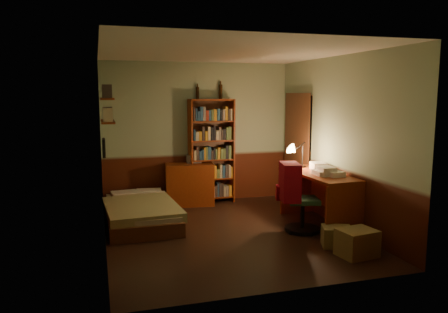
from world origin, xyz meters
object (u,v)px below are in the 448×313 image
object	(u,v)px
office_chair	(303,201)
cardboard_box_a	(357,243)
dresser	(190,184)
cardboard_box_b	(337,237)
mini_stereo	(194,159)
desk	(318,199)
bed	(140,205)
bookshelf	(212,151)
desk_lamp	(303,148)

from	to	relation	value
office_chair	cardboard_box_a	bearing A→B (deg)	-65.77
dresser	cardboard_box_b	size ratio (longest dim) A/B	2.27
dresser	cardboard_box_a	bearing A→B (deg)	-57.71
mini_stereo	desk	xyz separation A→B (m)	(1.55, -1.92, -0.42)
bed	cardboard_box_b	distance (m)	3.05
bookshelf	desk	size ratio (longest dim) A/B	1.25
bed	desk_lamp	size ratio (longest dim) A/B	2.97
bookshelf	desk_lamp	world-z (taller)	bookshelf
desk_lamp	bookshelf	bearing A→B (deg)	110.06
cardboard_box_b	cardboard_box_a	bearing A→B (deg)	-80.90
bookshelf	desk	world-z (taller)	bookshelf
office_chair	desk_lamp	bearing A→B (deg)	78.62
cardboard_box_a	bed	bearing A→B (deg)	137.75
bed	dresser	size ratio (longest dim) A/B	2.22
bookshelf	cardboard_box_a	size ratio (longest dim) A/B	4.26
desk_lamp	cardboard_box_a	xyz separation A→B (m)	(-0.14, -1.85, -0.98)
mini_stereo	cardboard_box_b	world-z (taller)	mini_stereo
dresser	mini_stereo	xyz separation A→B (m)	(0.11, 0.13, 0.45)
dresser	desk	xyz separation A→B (m)	(1.65, -1.79, 0.03)
desk_lamp	dresser	bearing A→B (deg)	120.83
mini_stereo	bookshelf	xyz separation A→B (m)	(0.33, -0.04, 0.13)
desk	cardboard_box_a	bearing A→B (deg)	-99.77
desk	desk_lamp	xyz separation A→B (m)	(-0.02, 0.54, 0.74)
bookshelf	office_chair	bearing A→B (deg)	-72.00
desk	office_chair	xyz separation A→B (m)	(-0.37, -0.20, 0.04)
bed	office_chair	xyz separation A→B (m)	(2.26, -1.14, 0.17)
mini_stereo	bookshelf	bearing A→B (deg)	-0.23
bed	desk	world-z (taller)	desk
cardboard_box_b	mini_stereo	bearing A→B (deg)	115.01
desk	cardboard_box_b	xyz separation A→B (m)	(-0.22, -0.93, -0.28)
cardboard_box_a	desk	bearing A→B (deg)	83.08
cardboard_box_a	office_chair	bearing A→B (deg)	100.57
mini_stereo	bookshelf	size ratio (longest dim) A/B	0.14
bed	desk	size ratio (longest dim) A/B	1.24
cardboard_box_a	cardboard_box_b	size ratio (longest dim) A/B	1.20
mini_stereo	bookshelf	world-z (taller)	bookshelf
desk_lamp	office_chair	xyz separation A→B (m)	(-0.34, -0.74, -0.69)
bookshelf	desk_lamp	bearing A→B (deg)	-52.54
desk_lamp	mini_stereo	bearing A→B (deg)	116.23
bed	mini_stereo	bearing A→B (deg)	41.36
mini_stereo	cardboard_box_b	xyz separation A→B (m)	(1.33, -2.84, -0.70)
bookshelf	cardboard_box_a	distance (m)	3.45
dresser	cardboard_box_b	xyz separation A→B (m)	(1.43, -2.72, -0.25)
office_chair	cardboard_box_b	size ratio (longest dim) A/B	2.41
mini_stereo	desk_lamp	size ratio (longest dim) A/B	0.42
bookshelf	dresser	bearing A→B (deg)	-173.29
dresser	cardboard_box_b	world-z (taller)	dresser
bed	cardboard_box_b	world-z (taller)	bed
bed	cardboard_box_b	size ratio (longest dim) A/B	5.04
mini_stereo	office_chair	bearing A→B (deg)	-54.20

